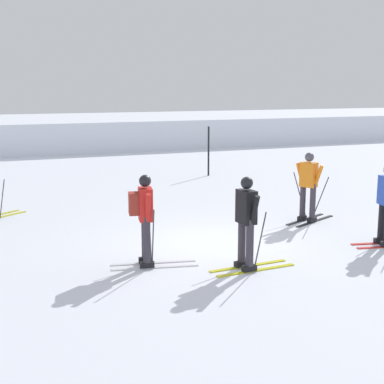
{
  "coord_description": "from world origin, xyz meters",
  "views": [
    {
      "loc": [
        -4.62,
        -10.14,
        3.27
      ],
      "look_at": [
        0.04,
        1.36,
        0.9
      ],
      "focal_mm": 51.77,
      "sensor_mm": 36.0,
      "label": 1
    }
  ],
  "objects": [
    {
      "name": "ground_plane",
      "position": [
        0.0,
        0.0,
        0.0
      ],
      "size": [
        120.0,
        120.0,
        0.0
      ],
      "primitive_type": "plane",
      "color": "silver"
    },
    {
      "name": "skier_orange",
      "position": [
        2.98,
        1.06,
        0.92
      ],
      "size": [
        1.61,
        1.0,
        1.71
      ],
      "color": "black",
      "rests_on": "ground"
    },
    {
      "name": "trail_marker_pole",
      "position": [
        3.61,
        8.54,
        0.91
      ],
      "size": [
        0.07,
        0.07,
        1.83
      ],
      "primitive_type": "cylinder",
      "color": "black",
      "rests_on": "ground"
    },
    {
      "name": "skier_red",
      "position": [
        -1.74,
        -0.73,
        0.96
      ],
      "size": [
        1.64,
        0.99,
        1.71
      ],
      "color": "silver",
      "rests_on": "ground"
    },
    {
      "name": "far_snow_ridge",
      "position": [
        0.0,
        19.82,
        0.76
      ],
      "size": [
        80.0,
        6.1,
        1.53
      ],
      "primitive_type": "cube",
      "color": "silver",
      "rests_on": "ground"
    },
    {
      "name": "skier_black",
      "position": [
        -0.11,
        -1.61,
        0.92
      ],
      "size": [
        1.62,
        1.0,
        1.71
      ],
      "color": "gold",
      "rests_on": "ground"
    }
  ]
}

